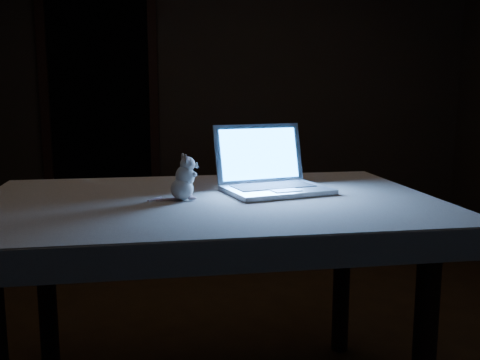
{
  "coord_description": "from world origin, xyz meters",
  "views": [
    {
      "loc": [
        -0.11,
        -2.49,
        1.22
      ],
      "look_at": [
        -0.0,
        -0.59,
        0.91
      ],
      "focal_mm": 40.0,
      "sensor_mm": 36.0,
      "label": 1
    }
  ],
  "objects": [
    {
      "name": "doorway",
      "position": [
        -1.1,
        2.5,
        1.06
      ],
      "size": [
        1.06,
        0.36,
        2.13
      ],
      "primitive_type": null,
      "color": "black",
      "rests_on": "back_wall"
    },
    {
      "name": "floor",
      "position": [
        0.0,
        0.0,
        0.0
      ],
      "size": [
        5.0,
        5.0,
        0.0
      ],
      "primitive_type": "plane",
      "color": "black",
      "rests_on": "ground"
    },
    {
      "name": "table",
      "position": [
        -0.11,
        -0.57,
        0.41
      ],
      "size": [
        1.65,
        1.16,
        0.83
      ],
      "primitive_type": null,
      "rotation": [
        0.0,
        0.0,
        0.11
      ],
      "color": "black",
      "rests_on": "floor"
    },
    {
      "name": "back_wall",
      "position": [
        0.0,
        2.5,
        1.3
      ],
      "size": [
        4.5,
        0.04,
        2.6
      ],
      "primitive_type": "cube",
      "color": "black",
      "rests_on": "ground"
    },
    {
      "name": "tablecloth",
      "position": [
        -0.12,
        -0.55,
        0.79
      ],
      "size": [
        1.84,
        1.43,
        0.1
      ],
      "primitive_type": null,
      "rotation": [
        0.0,
        0.0,
        0.22
      ],
      "color": "#BBAB9C",
      "rests_on": "table"
    },
    {
      "name": "laptop",
      "position": [
        0.15,
        -0.48,
        0.97
      ],
      "size": [
        0.47,
        0.44,
        0.26
      ],
      "primitive_type": null,
      "rotation": [
        0.0,
        0.0,
        0.34
      ],
      "color": "#B3B2B7",
      "rests_on": "tablecloth"
    },
    {
      "name": "plush_mouse",
      "position": [
        -0.21,
        -0.6,
        0.92
      ],
      "size": [
        0.13,
        0.13,
        0.16
      ],
      "primitive_type": null,
      "rotation": [
        0.0,
        0.0,
        0.05
      ],
      "color": "silver",
      "rests_on": "tablecloth"
    }
  ]
}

